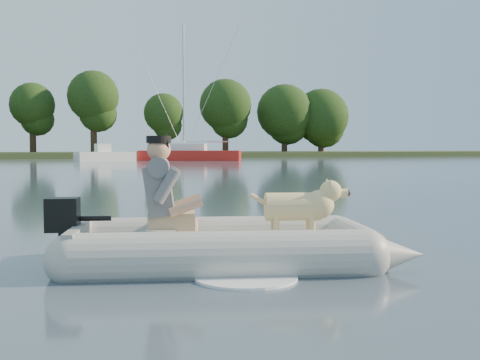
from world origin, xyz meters
name	(u,v)px	position (x,y,z in m)	size (l,w,h in m)	color
water	(314,267)	(0.00, 0.00, 0.00)	(160.00, 160.00, 0.00)	#505E6C
shore_bank	(57,155)	(0.00, 62.00, 0.25)	(160.00, 12.00, 0.70)	#47512D
treeline	(71,107)	(1.46, 61.10, 5.39)	(75.85, 7.35, 9.27)	#332316
dinghy	(231,205)	(-0.74, 0.45, 0.61)	(4.86, 3.56, 1.42)	#9B9B96
man	(161,187)	(-1.42, 0.67, 0.80)	(0.74, 0.64, 1.10)	slate
dog	(293,212)	(-0.08, 0.34, 0.53)	(0.95, 0.34, 0.64)	tan
outboard_motor	(63,235)	(-2.39, 0.85, 0.32)	(0.42, 0.30, 0.81)	black
motorboat	(105,150)	(3.18, 45.54, 0.96)	(4.99, 1.92, 2.11)	white
sailboat	(189,154)	(10.30, 45.20, 0.52)	(9.00, 5.88, 11.94)	red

